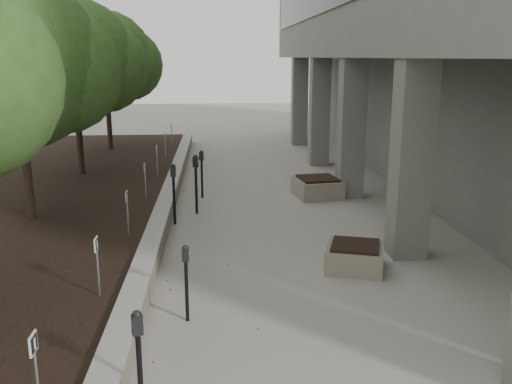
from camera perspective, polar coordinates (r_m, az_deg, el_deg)
name	(u,v)px	position (r m, az deg, el deg)	size (l,w,h in m)	color
retaining_wall	(165,210)	(14.18, -9.40, -1.82)	(0.39, 26.00, 0.50)	gray
planting_bed	(17,214)	(14.99, -23.53, -2.15)	(7.00, 26.00, 0.40)	black
crabapple_tree_3	(20,99)	(13.35, -23.27, 8.83)	(4.60, 4.00, 5.44)	#2D501E
crabapple_tree_4	(75,87)	(18.14, -18.19, 10.28)	(4.60, 4.00, 5.44)	#2D501E
crabapple_tree_5	(106,80)	(23.02, -15.23, 11.09)	(4.60, 4.00, 5.44)	#2D501E
parking_sign_2	(37,377)	(6.27, -21.77, -17.36)	(0.04, 0.22, 0.96)	black
parking_sign_3	(98,267)	(8.88, -16.07, -7.48)	(0.04, 0.22, 0.96)	black
parking_sign_4	(128,213)	(11.68, -13.15, -2.17)	(0.04, 0.22, 0.96)	black
parking_sign_5	(145,182)	(14.56, -11.38, 1.06)	(0.04, 0.22, 0.96)	black
parking_sign_6	(157,161)	(17.49, -10.20, 3.23)	(0.04, 0.22, 0.96)	black
parking_sign_7	(165,146)	(20.43, -9.36, 4.77)	(0.04, 0.22, 0.96)	black
parking_sign_8	(172,134)	(23.39, -8.73, 5.92)	(0.04, 0.22, 0.96)	black
parking_meter_1	(140,368)	(6.50, -11.96, -17.38)	(0.14, 0.10, 1.38)	black
parking_meter_2	(186,283)	(8.67, -7.22, -9.36)	(0.12, 0.09, 1.25)	black
parking_meter_3	(174,194)	(13.59, -8.49, -0.24)	(0.15, 0.11, 1.52)	black
parking_meter_4	(196,184)	(14.43, -6.22, 0.78)	(0.16, 0.11, 1.58)	black
parking_meter_5	(202,174)	(16.10, -5.63, 1.85)	(0.14, 0.10, 1.41)	black
planter_front	(355,256)	(10.95, 10.19, -6.56)	(1.08, 1.08, 0.50)	gray
planter_back	(318,187)	(16.32, 6.39, 0.52)	(1.26, 1.26, 0.59)	gray
berry_scatter	(240,278)	(10.41, -1.69, -8.86)	(3.30, 14.10, 0.02)	maroon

